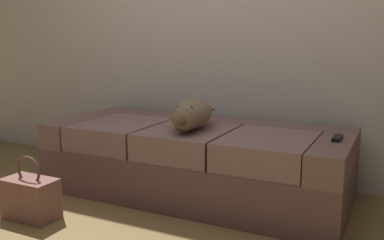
{
  "coord_description": "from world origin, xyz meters",
  "views": [
    {
      "loc": [
        1.21,
        -1.47,
        1.03
      ],
      "look_at": [
        0.0,
        0.98,
        0.52
      ],
      "focal_mm": 39.87,
      "sensor_mm": 36.0,
      "label": 1
    }
  ],
  "objects_px": {
    "tv_remote": "(337,138)",
    "dog_tan": "(191,114)",
    "handbag": "(31,198)",
    "couch": "(195,160)"
  },
  "relations": [
    {
      "from": "couch",
      "to": "dog_tan",
      "type": "bearing_deg",
      "value": -78.68
    },
    {
      "from": "couch",
      "to": "tv_remote",
      "type": "xyz_separation_m",
      "value": [
        0.91,
        -0.0,
        0.25
      ]
    },
    {
      "from": "couch",
      "to": "tv_remote",
      "type": "relative_size",
      "value": 13.33
    },
    {
      "from": "couch",
      "to": "tv_remote",
      "type": "distance_m",
      "value": 0.94
    },
    {
      "from": "dog_tan",
      "to": "handbag",
      "type": "distance_m",
      "value": 1.09
    },
    {
      "from": "dog_tan",
      "to": "tv_remote",
      "type": "distance_m",
      "value": 0.9
    },
    {
      "from": "tv_remote",
      "to": "couch",
      "type": "bearing_deg",
      "value": -179.95
    },
    {
      "from": "dog_tan",
      "to": "tv_remote",
      "type": "xyz_separation_m",
      "value": [
        0.89,
        0.1,
        -0.09
      ]
    },
    {
      "from": "tv_remote",
      "to": "handbag",
      "type": "distance_m",
      "value": 1.82
    },
    {
      "from": "tv_remote",
      "to": "dog_tan",
      "type": "bearing_deg",
      "value": -173.53
    }
  ]
}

